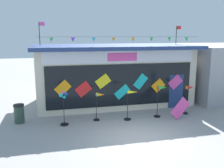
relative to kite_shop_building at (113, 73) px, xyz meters
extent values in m
plane|color=#9E9B99|center=(-0.34, -6.12, -1.87)|extent=(80.00, 80.00, 0.00)
cube|color=beige|center=(0.00, 0.05, -0.12)|extent=(9.29, 4.47, 3.49)
cube|color=navy|center=(0.00, -0.32, 1.72)|extent=(9.69, 5.22, 0.20)
cube|color=silver|center=(0.00, -2.22, 1.25)|extent=(8.54, 0.08, 0.65)
cube|color=#EA4CA3|center=(0.00, -2.25, 1.25)|extent=(1.67, 0.04, 0.45)
cube|color=black|center=(0.00, -2.21, -0.34)|extent=(8.36, 0.06, 2.36)
cube|color=navy|center=(3.34, -2.22, -0.87)|extent=(0.90, 0.07, 2.00)
cube|color=orange|center=(-3.27, -2.27, -0.32)|extent=(0.93, 0.03, 0.91)
cube|color=red|center=(-2.18, -2.27, -0.44)|extent=(0.97, 0.03, 0.93)
cube|color=yellow|center=(-1.09, -2.27, -0.05)|extent=(0.92, 0.03, 0.87)
cube|color=#19B7BC|center=(0.00, -2.27, -0.71)|extent=(0.96, 0.03, 0.89)
cube|color=#19B7BC|center=(1.09, -2.27, -0.17)|extent=(0.90, 0.03, 0.95)
cube|color=orange|center=(2.17, -2.27, -0.45)|extent=(0.88, 0.03, 0.87)
cube|color=#EA4CA3|center=(3.26, -2.27, -0.29)|extent=(0.96, 0.03, 0.94)
cylinder|color=black|center=(0.00, -2.43, 2.33)|extent=(8.91, 0.01, 0.01)
cone|color=green|center=(-3.74, -2.43, 2.19)|extent=(0.20, 0.20, 0.22)
cone|color=purple|center=(-2.67, -2.43, 2.19)|extent=(0.20, 0.20, 0.22)
cone|color=#19B7BC|center=(-1.60, -2.43, 2.19)|extent=(0.20, 0.20, 0.22)
cone|color=orange|center=(-0.54, -2.43, 2.19)|extent=(0.20, 0.20, 0.22)
cone|color=orange|center=(0.53, -2.43, 2.19)|extent=(0.20, 0.20, 0.22)
cone|color=green|center=(1.60, -2.43, 2.19)|extent=(0.20, 0.20, 0.22)
cone|color=green|center=(2.67, -2.43, 2.19)|extent=(0.20, 0.20, 0.22)
cone|color=green|center=(3.73, -2.43, 2.19)|extent=(0.20, 0.20, 0.22)
cylinder|color=black|center=(-4.40, 0.05, 2.50)|extent=(0.04, 0.04, 1.36)
cube|color=#EA4CA3|center=(-4.24, 0.05, 3.07)|extent=(0.32, 0.02, 0.22)
cylinder|color=black|center=(4.39, 0.05, 2.42)|extent=(0.04, 0.04, 1.21)
cube|color=red|center=(4.55, 0.05, 2.91)|extent=(0.32, 0.02, 0.22)
cylinder|color=black|center=(-3.31, -3.67, -1.84)|extent=(0.40, 0.40, 0.06)
cylinder|color=black|center=(-3.31, -3.67, -1.10)|extent=(0.03, 0.03, 1.53)
cylinder|color=black|center=(-3.31, -3.71, -0.34)|extent=(0.06, 0.04, 0.06)
cone|color=blue|center=(-3.19, -3.71, -0.34)|extent=(0.17, 0.19, 0.17)
cone|color=#EA4CA3|center=(-3.31, -3.71, -0.22)|extent=(0.19, 0.17, 0.17)
cone|color=#19B7BC|center=(-3.43, -3.71, -0.34)|extent=(0.17, 0.19, 0.17)
cone|color=#19B7BC|center=(-3.31, -3.71, -0.46)|extent=(0.19, 0.17, 0.17)
cylinder|color=black|center=(-1.68, -3.38, -1.84)|extent=(0.32, 0.32, 0.06)
cylinder|color=black|center=(-1.68, -3.38, -1.19)|extent=(0.03, 0.03, 1.34)
cone|color=orange|center=(-1.46, -3.38, -0.52)|extent=(0.47, 0.31, 0.21)
cylinder|color=#19B7BC|center=(-1.68, -3.38, -0.52)|extent=(0.03, 0.16, 0.16)
cylinder|color=black|center=(-0.11, -3.67, -1.84)|extent=(0.36, 0.36, 0.06)
cylinder|color=black|center=(-0.11, -3.67, -1.14)|extent=(0.03, 0.03, 1.45)
cone|color=yellow|center=(0.15, -3.67, -0.41)|extent=(0.55, 0.29, 0.17)
cylinder|color=yellow|center=(-0.11, -3.67, -0.41)|extent=(0.03, 0.16, 0.16)
cylinder|color=black|center=(1.56, -3.59, -1.84)|extent=(0.35, 0.35, 0.06)
cylinder|color=black|center=(1.56, -3.59, -1.07)|extent=(0.03, 0.03, 1.59)
cone|color=green|center=(1.80, -3.59, -0.28)|extent=(0.50, 0.34, 0.24)
cylinder|color=red|center=(1.56, -3.59, -0.28)|extent=(0.03, 0.16, 0.16)
cylinder|color=black|center=(3.29, -3.48, -1.84)|extent=(0.30, 0.30, 0.06)
cylinder|color=black|center=(3.29, -3.48, -1.12)|extent=(0.03, 0.03, 1.49)
cone|color=red|center=(3.52, -3.48, -0.38)|extent=(0.46, 0.26, 0.23)
cylinder|color=yellow|center=(3.29, -3.48, -0.38)|extent=(0.03, 0.16, 0.16)
cylinder|color=#2D4238|center=(-5.45, -2.83, -1.43)|extent=(0.48, 0.48, 0.86)
cylinder|color=black|center=(-5.45, -2.83, -0.96)|extent=(0.52, 0.52, 0.08)
cube|color=#EA4CA3|center=(2.56, -4.22, -1.28)|extent=(1.17, 0.19, 1.17)
cube|color=#99999E|center=(8.86, 1.32, -0.08)|extent=(7.58, 8.47, 3.57)
camera|label=1|loc=(-3.76, -15.33, 2.43)|focal=39.83mm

